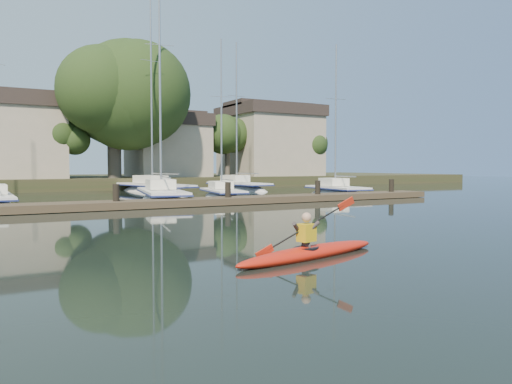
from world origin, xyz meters
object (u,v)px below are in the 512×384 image
sailboat_3 (222,200)px  sailboat_2 (162,204)px  sailboat_4 (336,198)px  sailboat_6 (154,195)px  dock (175,202)px  kayak (310,250)px  sailboat_7 (238,193)px

sailboat_3 → sailboat_2: bearing=-157.5°
sailboat_2 → sailboat_4: size_ratio=1.33×
sailboat_2 → sailboat_6: sailboat_6 is taller
dock → sailboat_6: size_ratio=1.93×
sailboat_4 → kayak: bearing=-123.0°
kayak → sailboat_3: size_ratio=0.40×
kayak → sailboat_4: size_ratio=0.38×
sailboat_4 → sailboat_2: bearing=-175.1°
kayak → sailboat_4: bearing=36.3°
dock → sailboat_4: size_ratio=2.85×
sailboat_4 → sailboat_7: 10.12m
sailboat_6 → dock: bearing=-113.8°
sailboat_2 → sailboat_4: 12.79m
sailboat_3 → sailboat_6: sailboat_6 is taller
sailboat_2 → dock: bearing=-88.8°
sailboat_2 → sailboat_4: bearing=8.8°
dock → sailboat_6: sailboat_6 is taller
kayak → dock: size_ratio=0.13×
sailboat_4 → sailboat_6: size_ratio=0.68×
sailboat_4 → sailboat_6: (-10.22, 9.86, -0.01)m
sailboat_3 → kayak: bearing=-99.2°
kayak → sailboat_2: 19.64m
sailboat_4 → dock: bearing=-157.1°
dock → sailboat_7: size_ratio=2.44×
sailboat_7 → sailboat_2: bearing=-142.9°
kayak → dock: bearing=67.4°
sailboat_2 → sailboat_4: sailboat_2 is taller
sailboat_2 → sailboat_7: (9.90, 9.24, -0.01)m
dock → sailboat_2: sailboat_2 is taller
kayak → sailboat_6: (5.64, 28.80, -0.38)m
sailboat_3 → sailboat_4: sailboat_4 is taller
sailboat_6 → sailboat_3: bearing=-87.9°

